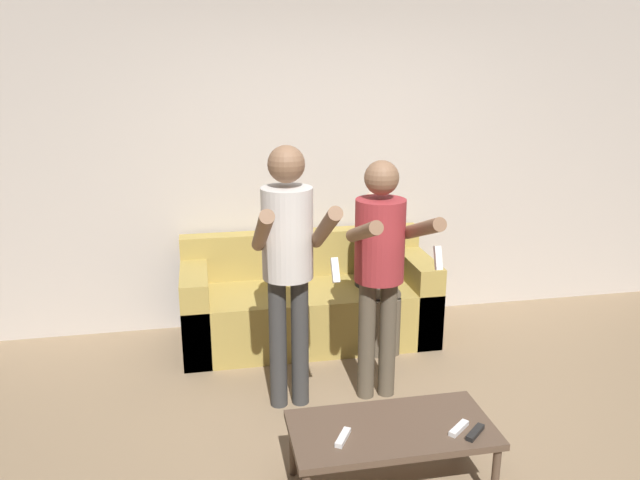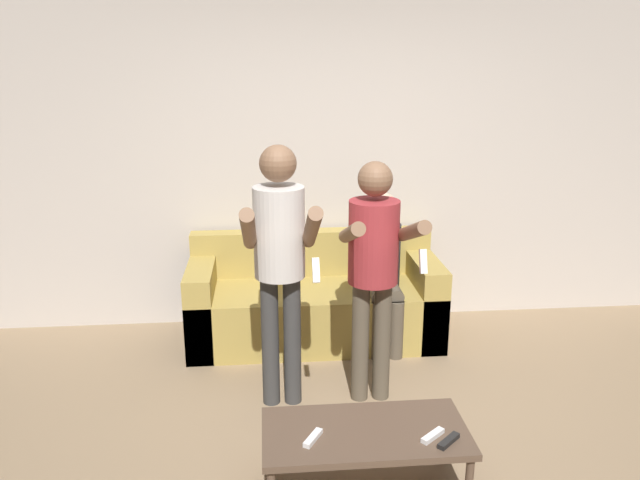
% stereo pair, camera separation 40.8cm
% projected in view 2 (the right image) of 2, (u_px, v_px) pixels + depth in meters
% --- Properties ---
extents(ground_plane, '(14.00, 14.00, 0.00)m').
position_uv_depth(ground_plane, '(379.00, 472.00, 3.35)').
color(ground_plane, '#937A5B').
extents(wall_back, '(6.40, 0.06, 2.70)m').
position_uv_depth(wall_back, '(336.00, 160.00, 5.01)').
color(wall_back, beige).
rests_on(wall_back, ground_plane).
extents(couch, '(1.93, 0.77, 0.81)m').
position_uv_depth(couch, '(314.00, 303.00, 4.89)').
color(couch, '#AD9347').
rests_on(couch, ground_plane).
extents(person_standing_left, '(0.43, 0.74, 1.66)m').
position_uv_depth(person_standing_left, '(280.00, 250.00, 3.73)').
color(person_standing_left, '#383838').
rests_on(person_standing_left, ground_plane).
extents(person_standing_right, '(0.43, 0.71, 1.56)m').
position_uv_depth(person_standing_right, '(374.00, 258.00, 3.80)').
color(person_standing_right, brown).
rests_on(person_standing_right, ground_plane).
extents(person_seated, '(0.29, 0.52, 1.18)m').
position_uv_depth(person_seated, '(382.00, 263.00, 4.69)').
color(person_seated, brown).
rests_on(person_seated, ground_plane).
extents(coffee_table, '(1.02, 0.51, 0.37)m').
position_uv_depth(coffee_table, '(365.00, 436.00, 3.11)').
color(coffee_table, brown).
rests_on(coffee_table, ground_plane).
extents(remote_near, '(0.13, 0.13, 0.02)m').
position_uv_depth(remote_near, '(449.00, 441.00, 2.99)').
color(remote_near, black).
rests_on(remote_near, coffee_table).
extents(remote_mid, '(0.14, 0.12, 0.02)m').
position_uv_depth(remote_mid, '(433.00, 436.00, 3.03)').
color(remote_mid, white).
rests_on(remote_mid, coffee_table).
extents(remote_far, '(0.11, 0.15, 0.02)m').
position_uv_depth(remote_far, '(313.00, 438.00, 3.01)').
color(remote_far, white).
rests_on(remote_far, coffee_table).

